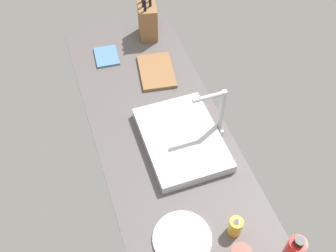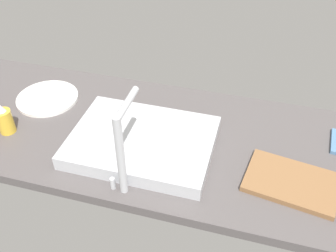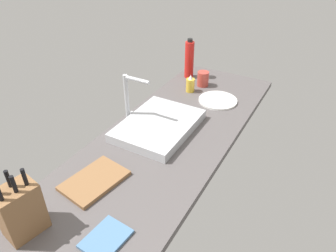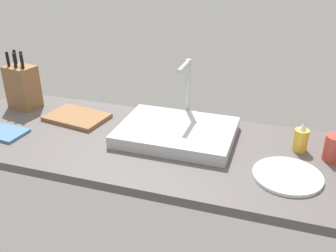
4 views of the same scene
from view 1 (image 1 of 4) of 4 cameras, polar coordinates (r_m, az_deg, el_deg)
name	(u,v)px [view 1 (image 1 of 4)]	position (r cm, az deg, el deg)	size (l,w,h in cm)	color
countertop_slab	(164,141)	(191.61, -0.58, -2.17)	(185.25, 62.72, 3.50)	#514C4C
sink_basin	(182,139)	(187.18, 1.95, -1.89)	(46.56, 34.40, 4.92)	#B7BABF
faucet	(218,109)	(181.22, 7.14, 2.35)	(5.50, 15.81, 27.68)	#B7BABF
knife_block	(148,21)	(236.78, -2.91, 14.69)	(15.55, 12.55, 26.97)	brown
cutting_board	(157,71)	(219.12, -1.64, 7.77)	(26.63, 17.99, 1.80)	brown
soap_bottle	(235,226)	(164.88, 9.54, -13.80)	(5.51, 5.51, 11.52)	gold
dinner_plate	(182,238)	(165.43, 2.03, -15.63)	(23.61, 23.61, 1.20)	white
dish_towel	(107,56)	(230.72, -8.70, 9.74)	(16.18, 12.54, 1.20)	teal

